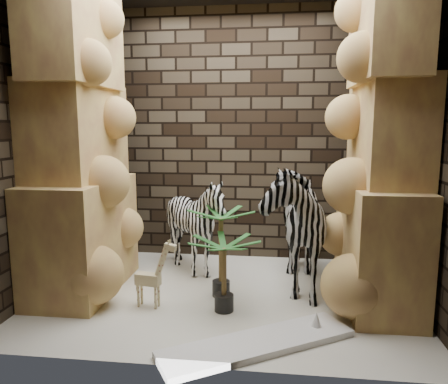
# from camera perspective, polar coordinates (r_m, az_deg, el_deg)

# --- Properties ---
(floor) EXTENTS (3.50, 3.50, 0.00)m
(floor) POSITION_cam_1_polar(r_m,az_deg,el_deg) (4.18, -0.10, -13.82)
(floor) COLOR beige
(floor) RESTS_ON ground
(wall_back) EXTENTS (3.50, 0.00, 3.50)m
(wall_back) POSITION_cam_1_polar(r_m,az_deg,el_deg) (5.10, 1.61, 7.64)
(wall_back) COLOR black
(wall_back) RESTS_ON ground
(wall_front) EXTENTS (3.50, 0.00, 3.50)m
(wall_front) POSITION_cam_1_polar(r_m,az_deg,el_deg) (2.62, -3.45, 6.41)
(wall_front) COLOR black
(wall_front) RESTS_ON ground
(wall_left) EXTENTS (0.00, 3.00, 3.00)m
(wall_left) POSITION_cam_1_polar(r_m,az_deg,el_deg) (4.42, -23.42, 6.72)
(wall_left) COLOR black
(wall_left) RESTS_ON ground
(wall_right) EXTENTS (0.00, 3.00, 3.00)m
(wall_right) POSITION_cam_1_polar(r_m,az_deg,el_deg) (4.03, 25.57, 6.44)
(wall_right) COLOR black
(wall_right) RESTS_ON ground
(rock_pillar_left) EXTENTS (0.68, 1.30, 3.00)m
(rock_pillar_left) POSITION_cam_1_polar(r_m,az_deg,el_deg) (4.26, -19.31, 6.89)
(rock_pillar_left) COLOR #E1C868
(rock_pillar_left) RESTS_ON floor
(rock_pillar_right) EXTENTS (0.58, 1.25, 3.00)m
(rock_pillar_right) POSITION_cam_1_polar(r_m,az_deg,el_deg) (3.94, 20.99, 6.68)
(rock_pillar_right) COLOR #E1C868
(rock_pillar_right) RESTS_ON floor
(zebra_right) EXTENTS (0.78, 1.33, 1.52)m
(zebra_right) POSITION_cam_1_polar(r_m,az_deg,el_deg) (4.23, 9.03, -2.84)
(zebra_right) COLOR white
(zebra_right) RESTS_ON floor
(zebra_left) EXTENTS (0.96, 1.15, 0.99)m
(zebra_left) POSITION_cam_1_polar(r_m,az_deg,el_deg) (4.60, -3.91, -5.20)
(zebra_left) COLOR white
(zebra_left) RESTS_ON floor
(giraffe_toy) EXTENTS (0.35, 0.16, 0.65)m
(giraffe_toy) POSITION_cam_1_polar(r_m,az_deg,el_deg) (3.87, -10.33, -10.62)
(giraffe_toy) COLOR beige
(giraffe_toy) RESTS_ON floor
(palm_front) EXTENTS (0.36, 0.36, 0.86)m
(palm_front) POSITION_cam_1_polar(r_m,az_deg,el_deg) (4.01, -0.41, -8.24)
(palm_front) COLOR #175B1F
(palm_front) RESTS_ON floor
(palm_back) EXTENTS (0.36, 0.36, 0.67)m
(palm_back) POSITION_cam_1_polar(r_m,az_deg,el_deg) (3.73, 0.00, -11.14)
(palm_back) COLOR #175B1F
(palm_back) RESTS_ON floor
(surfboard) EXTENTS (1.48, 1.11, 0.05)m
(surfboard) POSITION_cam_1_polar(r_m,az_deg,el_deg) (3.30, 4.65, -19.86)
(surfboard) COLOR white
(surfboard) RESTS_ON floor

